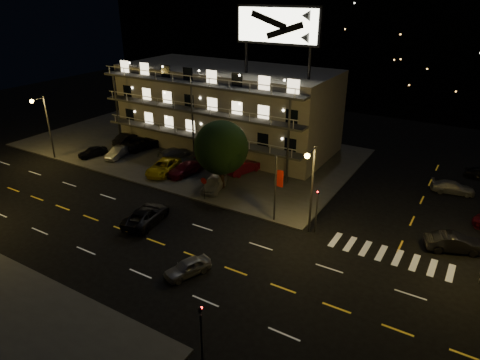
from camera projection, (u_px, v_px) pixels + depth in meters
The scene contains 25 objects.
ground at pixel (174, 249), 35.43m from camera, with size 140.00×140.00×0.00m, color black.
curb_nw at pixel (187, 148), 57.61m from camera, with size 44.00×24.00×0.15m, color #3B3B38.
motel at pixel (227, 107), 56.57m from camera, with size 28.00×13.80×18.10m.
hill_backdrop at pixel (362, 32), 87.22m from camera, with size 120.00×25.00×24.00m.
streetlight_nw at pixel (45, 121), 51.83m from camera, with size 0.44×1.92×8.00m.
streetlight_nc at pixel (311, 182), 35.59m from camera, with size 0.44×1.92×8.00m.
signal_nw at pixel (317, 206), 36.78m from camera, with size 0.20×0.27×4.60m.
signal_sw at pixel (201, 330), 23.50m from camera, with size 0.20×0.27×4.60m.
banner_north at pixel (276, 188), 38.19m from camera, with size 0.83×0.16×6.40m.
stop_sign at pixel (204, 185), 42.83m from camera, with size 0.91×0.11×2.61m.
tree at pixel (221, 149), 44.14m from camera, with size 5.87×5.65×7.39m.
lot_car_0 at pixel (93, 152), 54.21m from camera, with size 1.47×3.66×1.25m, color black.
lot_car_1 at pixel (118, 152), 53.87m from camera, with size 1.39×3.98×1.31m, color gray.
lot_car_2 at pixel (163, 167), 49.25m from camera, with size 2.46×5.34×1.48m, color gold.
lot_car_3 at pixel (185, 169), 48.87m from camera, with size 1.92×4.73×1.37m, color #580C19.
lot_car_4 at pixel (214, 183), 45.16m from camera, with size 1.76×4.38×1.49m, color gray.
lot_car_5 at pixel (128, 139), 58.43m from camera, with size 1.63×4.67×1.54m, color black.
lot_car_6 at pixel (143, 143), 56.89m from camera, with size 2.49×5.40×1.50m, color black.
lot_car_7 at pixel (175, 153), 53.90m from camera, with size 1.71×4.20×1.22m, color gray.
lot_car_8 at pixel (227, 160), 51.55m from camera, with size 1.44×3.59×1.22m, color black.
lot_car_9 at pixel (244, 166), 49.32m from camera, with size 1.62×4.66×1.53m, color #580C19.
side_car_0 at pixel (455, 243), 34.83m from camera, with size 1.59×4.55×1.50m, color black.
side_car_2 at pixel (453, 187), 44.83m from camera, with size 1.74×4.29×1.24m, color gray.
road_car_east at pixel (188, 267), 32.01m from camera, with size 1.47×3.64×1.24m, color gray.
road_car_west at pixel (146, 215), 39.08m from camera, with size 2.50×5.42×1.50m, color black.
Camera 1 is at (20.15, -22.86, 19.72)m, focal length 32.00 mm.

